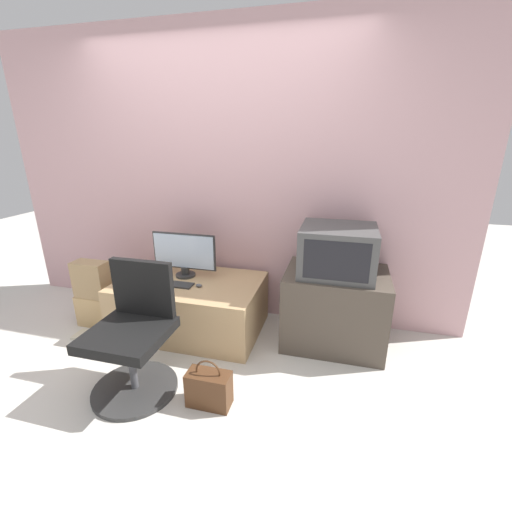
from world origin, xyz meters
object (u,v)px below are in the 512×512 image
at_px(crt_tv, 337,251).
at_px(office_chair, 134,339).
at_px(cardboard_box_lower, 97,310).
at_px(keyboard, 174,284).
at_px(mouse, 199,285).
at_px(main_monitor, 184,254).
at_px(book, 86,336).
at_px(handbag, 209,388).

height_order(crt_tv, office_chair, crt_tv).
bearing_deg(cardboard_box_lower, keyboard, 3.71).
bearing_deg(mouse, main_monitor, 137.70).
relative_size(office_chair, book, 4.21).
distance_m(keyboard, cardboard_box_lower, 0.86).
relative_size(keyboard, crt_tv, 0.57).
xyz_separation_m(office_chair, handbag, (0.55, -0.04, -0.26)).
xyz_separation_m(office_chair, book, (-0.81, 0.43, -0.37)).
distance_m(main_monitor, handbag, 1.25).
xyz_separation_m(mouse, crt_tv, (1.11, 0.18, 0.34)).
relative_size(keyboard, office_chair, 0.37).
xyz_separation_m(keyboard, mouse, (0.22, 0.02, 0.01)).
relative_size(main_monitor, book, 2.83).
relative_size(keyboard, cardboard_box_lower, 0.99).
relative_size(crt_tv, handbag, 1.69).
height_order(keyboard, book, keyboard).
bearing_deg(keyboard, crt_tv, 8.48).
bearing_deg(mouse, crt_tv, 9.38).
bearing_deg(handbag, cardboard_box_lower, 153.77).
relative_size(main_monitor, handbag, 1.75).
bearing_deg(book, crt_tv, 12.68).
height_order(office_chair, handbag, office_chair).
xyz_separation_m(mouse, office_chair, (-0.17, -0.72, -0.10)).
relative_size(main_monitor, crt_tv, 1.04).
distance_m(main_monitor, book, 1.12).
relative_size(crt_tv, book, 2.73).
height_order(main_monitor, handbag, main_monitor).
height_order(keyboard, cardboard_box_lower, keyboard).
bearing_deg(main_monitor, cardboard_box_lower, -161.80).
distance_m(office_chair, book, 0.99).
bearing_deg(book, keyboard, 19.78).
relative_size(mouse, crt_tv, 0.10).
relative_size(cardboard_box_lower, handbag, 0.98).
bearing_deg(keyboard, office_chair, -85.55).
relative_size(main_monitor, cardboard_box_lower, 1.78).
relative_size(mouse, cardboard_box_lower, 0.17).
xyz_separation_m(keyboard, book, (-0.75, -0.27, -0.46)).
distance_m(keyboard, mouse, 0.22).
bearing_deg(mouse, cardboard_box_lower, -176.25).
distance_m(handbag, book, 1.44).
relative_size(keyboard, mouse, 5.70).
height_order(mouse, book, mouse).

